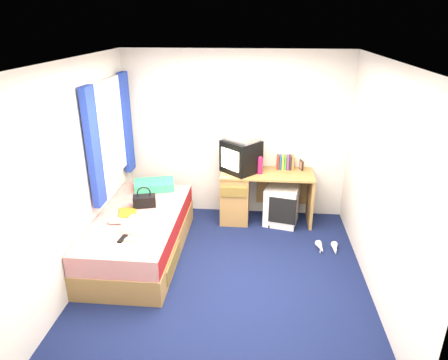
# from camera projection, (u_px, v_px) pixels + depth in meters

# --- Properties ---
(ground) EXTENTS (3.40, 3.40, 0.00)m
(ground) POSITION_uv_depth(u_px,v_px,m) (225.00, 275.00, 4.63)
(ground) COLOR #0C1438
(ground) RESTS_ON ground
(room_shell) EXTENTS (3.40, 3.40, 3.40)m
(room_shell) POSITION_uv_depth(u_px,v_px,m) (225.00, 157.00, 4.09)
(room_shell) COLOR white
(room_shell) RESTS_ON ground
(bed) EXTENTS (1.01, 2.00, 0.54)m
(bed) POSITION_uv_depth(u_px,v_px,m) (140.00, 234.00, 4.97)
(bed) COLOR #AA8146
(bed) RESTS_ON ground
(pillow) EXTENTS (0.61, 0.48, 0.12)m
(pillow) POSITION_uv_depth(u_px,v_px,m) (154.00, 185.00, 5.59)
(pillow) COLOR teal
(pillow) RESTS_ON bed
(desk) EXTENTS (1.30, 0.55, 0.75)m
(desk) POSITION_uv_depth(u_px,v_px,m) (247.00, 194.00, 5.79)
(desk) COLOR #AA8146
(desk) RESTS_ON ground
(storage_cube) EXTENTS (0.53, 0.53, 0.56)m
(storage_cube) POSITION_uv_depth(u_px,v_px,m) (282.00, 205.00, 5.73)
(storage_cube) COLOR silver
(storage_cube) RESTS_ON ground
(crt_tv) EXTENTS (0.62, 0.62, 0.45)m
(crt_tv) POSITION_uv_depth(u_px,v_px,m) (241.00, 156.00, 5.58)
(crt_tv) COLOR black
(crt_tv) RESTS_ON desk
(vcr) EXTENTS (0.52, 0.50, 0.08)m
(vcr) POSITION_uv_depth(u_px,v_px,m) (241.00, 138.00, 5.49)
(vcr) COLOR silver
(vcr) RESTS_ON crt_tv
(book_row) EXTENTS (0.24, 0.13, 0.20)m
(book_row) POSITION_uv_depth(u_px,v_px,m) (285.00, 162.00, 5.73)
(book_row) COLOR maroon
(book_row) RESTS_ON desk
(picture_frame) EXTENTS (0.05, 0.12, 0.14)m
(picture_frame) POSITION_uv_depth(u_px,v_px,m) (301.00, 165.00, 5.70)
(picture_frame) COLOR black
(picture_frame) RESTS_ON desk
(pink_water_bottle) EXTENTS (0.08, 0.08, 0.22)m
(pink_water_bottle) POSITION_uv_depth(u_px,v_px,m) (260.00, 166.00, 5.55)
(pink_water_bottle) COLOR #BF1B4E
(pink_water_bottle) RESTS_ON desk
(aerosol_can) EXTENTS (0.06, 0.06, 0.17)m
(aerosol_can) POSITION_uv_depth(u_px,v_px,m) (261.00, 167.00, 5.60)
(aerosol_can) COLOR silver
(aerosol_can) RESTS_ON desk
(handbag) EXTENTS (0.31, 0.23, 0.27)m
(handbag) POSITION_uv_depth(u_px,v_px,m) (144.00, 201.00, 5.07)
(handbag) COLOR black
(handbag) RESTS_ON bed
(towel) EXTENTS (0.37, 0.33, 0.11)m
(towel) POSITION_uv_depth(u_px,v_px,m) (140.00, 225.00, 4.51)
(towel) COLOR white
(towel) RESTS_ON bed
(magazine) EXTENTS (0.29, 0.33, 0.01)m
(magazine) POSITION_uv_depth(u_px,v_px,m) (128.00, 213.00, 4.91)
(magazine) COLOR yellow
(magazine) RESTS_ON bed
(water_bottle) EXTENTS (0.21, 0.09, 0.07)m
(water_bottle) POSITION_uv_depth(u_px,v_px,m) (118.00, 221.00, 4.65)
(water_bottle) COLOR silver
(water_bottle) RESTS_ON bed
(colour_swatch_fan) EXTENTS (0.23, 0.11, 0.01)m
(colour_swatch_fan) POSITION_uv_depth(u_px,v_px,m) (128.00, 240.00, 4.31)
(colour_swatch_fan) COLOR #FEAD38
(colour_swatch_fan) RESTS_ON bed
(remote_control) EXTENTS (0.07, 0.17, 0.02)m
(remote_control) POSITION_uv_depth(u_px,v_px,m) (122.00, 239.00, 4.33)
(remote_control) COLOR black
(remote_control) RESTS_ON bed
(window_assembly) EXTENTS (0.11, 1.42, 1.40)m
(window_assembly) POSITION_uv_depth(u_px,v_px,m) (110.00, 133.00, 5.06)
(window_assembly) COLOR silver
(window_assembly) RESTS_ON room_shell
(white_heels) EXTENTS (0.29, 0.24, 0.09)m
(white_heels) POSITION_uv_depth(u_px,v_px,m) (328.00, 248.00, 5.10)
(white_heels) COLOR white
(white_heels) RESTS_ON ground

